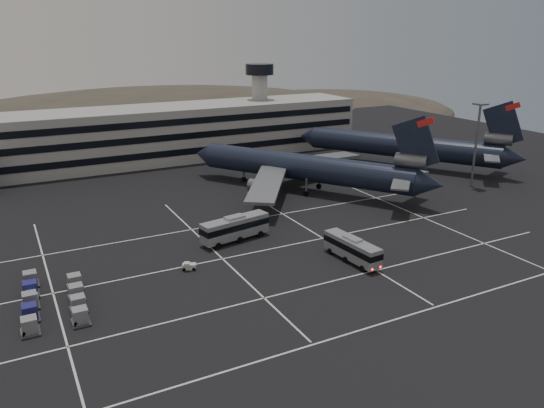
{
  "coord_description": "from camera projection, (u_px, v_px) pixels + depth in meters",
  "views": [
    {
      "loc": [
        -33.39,
        -64.63,
        32.73
      ],
      "look_at": [
        5.92,
        10.65,
        5.0
      ],
      "focal_mm": 35.0,
      "sensor_mm": 36.0,
      "label": 1
    }
  ],
  "objects": [
    {
      "name": "trijet_far",
      "position": [
        405.0,
        146.0,
        132.66
      ],
      "size": [
        36.87,
        51.46,
        18.08
      ],
      "rotation": [
        0.0,
        0.0,
        0.56
      ],
      "color": "black",
      "rests_on": "ground"
    },
    {
      "name": "trijet_main",
      "position": [
        307.0,
        168.0,
        112.22
      ],
      "size": [
        40.8,
        51.0,
        18.08
      ],
      "rotation": [
        0.0,
        0.0,
        0.58
      ],
      "color": "black",
      "rests_on": "ground"
    },
    {
      "name": "uld_cluster",
      "position": [
        51.0,
        299.0,
        65.91
      ],
      "size": [
        8.42,
        15.97,
        2.01
      ],
      "rotation": [
        0.0,
        0.0,
        -0.08
      ],
      "color": "#2D2D30",
      "rests_on": "ground"
    },
    {
      "name": "tug_b",
      "position": [
        190.0,
        266.0,
        76.28
      ],
      "size": [
        2.21,
        1.84,
        1.23
      ],
      "rotation": [
        0.0,
        0.0,
        1.15
      ],
      "color": "beige",
      "rests_on": "ground"
    },
    {
      "name": "ground",
      "position": [
        270.0,
        261.0,
        79.31
      ],
      "size": [
        260.0,
        260.0,
        0.0
      ],
      "primitive_type": "plane",
      "color": "black",
      "rests_on": "ground"
    },
    {
      "name": "terminal",
      "position": [
        132.0,
        137.0,
        135.81
      ],
      "size": [
        125.0,
        26.0,
        24.0
      ],
      "color": "gray",
      "rests_on": "ground"
    },
    {
      "name": "hills",
      "position": [
        130.0,
        138.0,
        234.22
      ],
      "size": [
        352.0,
        180.0,
        44.0
      ],
      "color": "#38332B",
      "rests_on": "ground"
    },
    {
      "name": "bus_near",
      "position": [
        352.0,
        248.0,
        78.73
      ],
      "size": [
        3.38,
        10.82,
        3.76
      ],
      "rotation": [
        0.0,
        0.0,
        0.08
      ],
      "color": "#909398",
      "rests_on": "ground"
    },
    {
      "name": "lightpole_right",
      "position": [
        477.0,
        134.0,
        113.8
      ],
      "size": [
        2.4,
        2.4,
        18.28
      ],
      "color": "slate",
      "rests_on": "ground"
    },
    {
      "name": "bus_far",
      "position": [
        235.0,
        227.0,
        86.42
      ],
      "size": [
        12.27,
        4.93,
        4.23
      ],
      "rotation": [
        0.0,
        0.0,
        1.76
      ],
      "color": "#909398",
      "rests_on": "ground"
    },
    {
      "name": "tug_a",
      "position": [
        31.0,
        294.0,
        67.97
      ],
      "size": [
        1.7,
        2.29,
        1.33
      ],
      "rotation": [
        0.0,
        0.0,
        0.24
      ],
      "color": "beige",
      "rests_on": "ground"
    },
    {
      "name": "lane_markings",
      "position": [
        273.0,
        258.0,
        80.34
      ],
      "size": [
        90.0,
        55.62,
        0.01
      ],
      "color": "silver",
      "rests_on": "ground"
    }
  ]
}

